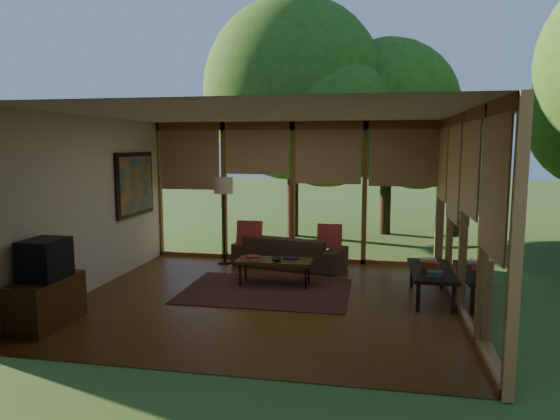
% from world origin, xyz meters
% --- Properties ---
extents(floor, '(5.50, 5.50, 0.00)m').
position_xyz_m(floor, '(0.00, 0.00, 0.00)').
color(floor, brown).
rests_on(floor, ground).
extents(ceiling, '(5.50, 5.50, 0.00)m').
position_xyz_m(ceiling, '(0.00, 0.00, 2.70)').
color(ceiling, silver).
rests_on(ceiling, ground).
extents(wall_left, '(0.04, 5.00, 2.70)m').
position_xyz_m(wall_left, '(-2.75, 0.00, 1.35)').
color(wall_left, beige).
rests_on(wall_left, ground).
extents(wall_front, '(5.50, 0.04, 2.70)m').
position_xyz_m(wall_front, '(0.00, -2.50, 1.35)').
color(wall_front, beige).
rests_on(wall_front, ground).
extents(window_wall_back, '(5.50, 0.12, 2.70)m').
position_xyz_m(window_wall_back, '(0.00, 2.50, 1.35)').
color(window_wall_back, brown).
rests_on(window_wall_back, ground).
extents(window_wall_right, '(0.12, 5.00, 2.70)m').
position_xyz_m(window_wall_right, '(2.75, 0.00, 1.35)').
color(window_wall_right, brown).
rests_on(window_wall_right, ground).
extents(tree_nw, '(4.40, 4.40, 5.80)m').
position_xyz_m(tree_nw, '(-0.44, 5.33, 3.59)').
color(tree_nw, '#342413').
rests_on(tree_nw, ground).
extents(tree_ne, '(3.56, 3.56, 4.89)m').
position_xyz_m(tree_ne, '(1.84, 6.04, 3.10)').
color(tree_ne, '#342413').
rests_on(tree_ne, ground).
extents(rug, '(2.55, 1.81, 0.01)m').
position_xyz_m(rug, '(-0.06, 0.38, 0.01)').
color(rug, '#6C2E0F').
rests_on(rug, floor).
extents(sofa, '(2.18, 1.26, 0.60)m').
position_xyz_m(sofa, '(0.03, 2.00, 0.30)').
color(sofa, '#3D301E').
rests_on(sofa, floor).
extents(pillow_left, '(0.46, 0.25, 0.48)m').
position_xyz_m(pillow_left, '(-0.72, 1.95, 0.61)').
color(pillow_left, maroon).
rests_on(pillow_left, sofa).
extents(pillow_right, '(0.44, 0.24, 0.46)m').
position_xyz_m(pillow_right, '(0.78, 1.95, 0.60)').
color(pillow_right, maroon).
rests_on(pillow_right, sofa).
extents(ct_book_lower, '(0.20, 0.17, 0.03)m').
position_xyz_m(ct_book_lower, '(-0.35, 0.67, 0.44)').
color(ct_book_lower, '#B6B0A5').
rests_on(ct_book_lower, coffee_table).
extents(ct_book_upper, '(0.19, 0.15, 0.03)m').
position_xyz_m(ct_book_upper, '(-0.35, 0.67, 0.47)').
color(ct_book_upper, '#992D16').
rests_on(ct_book_upper, coffee_table).
extents(ct_book_side, '(0.24, 0.21, 0.03)m').
position_xyz_m(ct_book_side, '(0.25, 0.80, 0.44)').
color(ct_book_side, black).
rests_on(ct_book_side, coffee_table).
extents(ct_bowl, '(0.16, 0.16, 0.07)m').
position_xyz_m(ct_bowl, '(0.05, 0.62, 0.46)').
color(ct_bowl, black).
rests_on(ct_bowl, coffee_table).
extents(media_cabinet, '(0.50, 1.00, 0.60)m').
position_xyz_m(media_cabinet, '(-2.47, -1.57, 0.30)').
color(media_cabinet, '#4D3215').
rests_on(media_cabinet, floor).
extents(television, '(0.45, 0.55, 0.50)m').
position_xyz_m(television, '(-2.45, -1.57, 0.85)').
color(television, black).
rests_on(television, media_cabinet).
extents(console_book_a, '(0.22, 0.17, 0.07)m').
position_xyz_m(console_book_a, '(2.40, 0.03, 0.49)').
color(console_book_a, '#305447').
rests_on(console_book_a, side_console).
extents(console_book_b, '(0.25, 0.22, 0.10)m').
position_xyz_m(console_book_b, '(2.40, 0.48, 0.50)').
color(console_book_b, '#992D16').
rests_on(console_book_b, side_console).
extents(console_book_c, '(0.25, 0.22, 0.06)m').
position_xyz_m(console_book_c, '(2.40, 0.88, 0.48)').
color(console_book_c, '#B6B0A5').
rests_on(console_book_c, side_console).
extents(floor_lamp, '(0.36, 0.36, 1.65)m').
position_xyz_m(floor_lamp, '(-1.24, 2.04, 1.41)').
color(floor_lamp, black).
rests_on(floor_lamp, floor).
extents(coffee_table, '(1.20, 0.50, 0.43)m').
position_xyz_m(coffee_table, '(0.00, 0.72, 0.39)').
color(coffee_table, '#4D3215').
rests_on(coffee_table, floor).
extents(side_console, '(0.60, 1.40, 0.46)m').
position_xyz_m(side_console, '(2.40, 0.43, 0.41)').
color(side_console, black).
rests_on(side_console, floor).
extents(wall_painting, '(0.06, 1.35, 1.15)m').
position_xyz_m(wall_painting, '(-2.71, 1.40, 1.55)').
color(wall_painting, black).
rests_on(wall_painting, wall_left).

